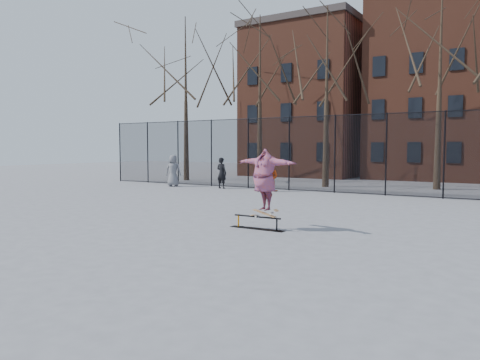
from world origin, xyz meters
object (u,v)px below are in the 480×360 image
Objects in this scene: bystander_grey at (173,171)px; bystander_black at (222,173)px; skateboard at (264,215)px; skater at (264,183)px; skate_rail at (257,224)px; bystander_red at (271,177)px.

bystander_black is (3.24, 0.41, -0.06)m from bystander_grey.
skateboard is 0.36× the size of skater.
skater reaches higher than skate_rail.
skate_rail is 11.61m from bystander_red.
bystander_black reaches higher than skate_rail.
bystander_grey is (-11.90, 9.95, -0.39)m from skater.
skater is 1.21× the size of bystander_black.
bystander_black is 3.22m from bystander_red.
skater reaches higher than bystander_black.
skater is 15.51m from bystander_grey.
bystander_red is at bearing 158.39° from bystander_grey.
skater is 1.38× the size of bystander_red.
skater is at bearing 135.04° from bystander_black.
skate_rail is 15.35m from bystander_grey.
bystander_red is at bearing -174.85° from bystander_black.
bystander_black is (-8.66, 10.36, 0.46)m from skateboard.
bystander_red is (-5.44, 10.36, -0.56)m from skater.
skate_rail is at bearing -166.50° from skater.
bystander_black is at bearing -1.83° from bystander_red.
skater is 13.51m from bystander_black.
skate_rail is 2.25× the size of skateboard.
bystander_grey is at bearing 153.61° from skater.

